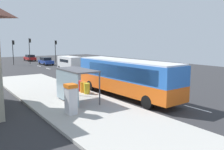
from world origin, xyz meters
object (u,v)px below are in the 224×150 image
recycling_bin_orange (83,87)px  white_van (70,62)px  recycling_bin_yellow (87,88)px  traffic_light_far_side (13,48)px  bus (125,76)px  traffic_light_near_side (56,48)px  ticket_machine (71,99)px  sedan_near (46,61)px  bus_shelter (73,77)px  recycling_bin_red (80,86)px  traffic_light_median (30,47)px  sedan_far (30,58)px

recycling_bin_orange → white_van: bearing=68.8°
recycling_bin_yellow → traffic_light_far_side: (1.10, 31.98, 2.66)m
bus → traffic_light_near_side: traffic_light_near_side is taller
ticket_machine → recycling_bin_yellow: bearing=50.8°
sedan_near → bus_shelter: 31.75m
bus → traffic_light_far_side: 34.35m
sedan_near → ticket_machine: bearing=-107.0°
recycling_bin_red → traffic_light_median: (4.60, 31.38, 2.90)m
sedan_far → traffic_light_near_side: (3.20, -8.63, 2.52)m
sedan_far → recycling_bin_red: bearing=-99.6°
recycling_bin_red → bus_shelter: 4.20m
bus → traffic_light_far_side: (-1.39, 34.29, 1.48)m
recycling_bin_yellow → traffic_light_far_side: size_ratio=0.19×
recycling_bin_yellow → traffic_light_near_side: 32.76m
white_van → recycling_bin_orange: (-6.40, -16.48, -0.69)m
sedan_far → recycling_bin_yellow: (-6.50, -39.81, -0.14)m
traffic_light_near_side → bus: bearing=-102.2°
sedan_far → sedan_near: bearing=-90.0°
recycling_bin_red → traffic_light_far_side: 30.71m
recycling_bin_yellow → traffic_light_median: size_ratio=0.18×
traffic_light_near_side → traffic_light_median: (-5.10, 1.60, 0.25)m
recycling_bin_yellow → recycling_bin_orange: 0.70m
white_van → traffic_light_near_side: traffic_light_near_side is taller
sedan_far → bus_shelter: size_ratio=1.11×
ticket_machine → traffic_light_median: 38.20m
sedan_far → traffic_light_near_side: bearing=-69.7°
bus → recycling_bin_orange: size_ratio=11.67×
bus_shelter → traffic_light_far_side: bearing=84.4°
sedan_far → bus_shelter: bus_shelter is taller
recycling_bin_orange → bus_shelter: (-2.21, -2.57, 1.44)m
traffic_light_median → recycling_bin_yellow: bearing=-98.0°
white_van → recycling_bin_red: bearing=-112.1°
traffic_light_near_side → traffic_light_far_side: size_ratio=1.00×
recycling_bin_orange → traffic_light_median: traffic_light_median is taller
sedan_far → traffic_light_near_side: 9.54m
ticket_machine → traffic_light_far_side: (4.73, 36.43, 2.15)m
ticket_machine → recycling_bin_yellow: 5.77m
traffic_light_median → white_van: bearing=-83.4°
recycling_bin_yellow → recycling_bin_red: same height
sedan_near → traffic_light_far_side: bearing=148.2°
recycling_bin_red → bus_shelter: (-2.21, -3.27, 1.44)m
bus → recycling_bin_yellow: size_ratio=11.67×
recycling_bin_yellow → recycling_bin_orange: same height
bus → sedan_near: bus is taller
recycling_bin_red → traffic_light_far_side: (1.10, 30.58, 2.66)m
traffic_light_near_side → sedan_far: bearing=110.3°
white_van → recycling_bin_red: white_van is taller
recycling_bin_orange → recycling_bin_red: size_ratio=1.00×
recycling_bin_red → traffic_light_near_side: size_ratio=0.19×
recycling_bin_orange → traffic_light_median: 32.54m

